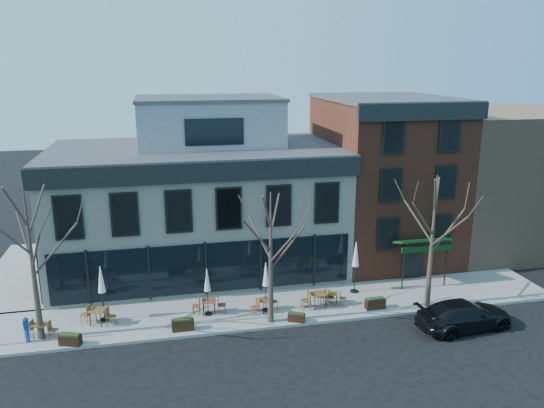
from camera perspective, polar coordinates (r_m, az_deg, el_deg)
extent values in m
plane|color=black|center=(31.84, -7.01, -10.00)|extent=(120.00, 120.00, 0.00)
cube|color=gray|center=(30.30, -0.38, -11.09)|extent=(33.50, 4.70, 0.15)
cube|color=gray|center=(38.31, -25.02, -6.83)|extent=(4.50, 12.00, 0.15)
cube|color=silver|center=(35.14, -7.99, -0.65)|extent=(18.00, 10.00, 8.00)
cube|color=#47474C|center=(34.28, -8.23, 5.88)|extent=(18.30, 10.30, 0.30)
cube|color=black|center=(29.34, -7.46, 3.38)|extent=(18.30, 0.25, 1.10)
cube|color=black|center=(34.96, -23.31, 4.15)|extent=(0.25, 10.30, 1.10)
cube|color=black|center=(31.03, -7.11, -6.87)|extent=(17.20, 0.12, 3.00)
cube|color=black|center=(35.39, -22.57, -5.15)|extent=(0.12, 7.50, 3.00)
cube|color=gray|center=(35.14, -6.80, 8.70)|extent=(9.00, 6.50, 3.00)
cube|color=brown|center=(37.92, 11.92, 2.66)|extent=(8.00, 10.00, 11.00)
cube|color=#47474C|center=(37.16, 12.39, 11.05)|extent=(8.20, 10.20, 0.25)
cube|color=black|center=(32.61, 16.08, 9.51)|extent=(8.20, 0.25, 1.00)
cube|color=black|center=(33.54, 15.71, -3.82)|extent=(3.20, 1.66, 0.67)
cube|color=black|center=(34.75, 14.91, -5.99)|extent=(1.40, 0.10, 2.50)
cube|color=#8C664C|center=(43.82, 23.40, 2.72)|extent=(12.00, 12.00, 10.00)
cone|color=#382B21|center=(27.92, -24.37, -5.84)|extent=(0.34, 0.34, 7.92)
cylinder|color=#382B21|center=(27.69, -22.26, -4.52)|extent=(2.23, 0.50, 2.48)
cylinder|color=#382B21|center=(28.59, -25.09, -3.25)|extent=(1.03, 2.05, 2.14)
cylinder|color=#382B21|center=(27.36, -26.57, -3.08)|extent=(1.80, 0.75, 2.21)
cylinder|color=#382B21|center=(26.63, -24.05, -4.63)|extent=(1.03, 2.04, 2.28)
cone|color=#382B21|center=(27.24, -0.15, -5.92)|extent=(0.34, 0.34, 7.04)
cylinder|color=#382B21|center=(27.42, 1.72, -4.66)|extent=(2.00, 0.46, 2.21)
cylinder|color=#382B21|center=(27.65, -1.34, -3.59)|extent=(0.93, 1.84, 1.91)
cylinder|color=#382B21|center=(26.39, -1.62, -3.47)|extent=(1.61, 0.68, 1.97)
cylinder|color=#382B21|center=(26.25, 1.10, -4.80)|extent=(0.93, 1.83, 2.03)
cone|color=#382B21|center=(30.24, 16.82, -3.99)|extent=(0.34, 0.34, 7.48)
cylinder|color=#382B21|center=(30.71, 18.39, -2.77)|extent=(2.12, 0.48, 2.35)
cylinder|color=#382B21|center=(30.51, 15.44, -1.80)|extent=(0.98, 1.94, 2.03)
cylinder|color=#382B21|center=(29.19, 15.93, -1.60)|extent=(1.71, 0.71, 2.09)
cylinder|color=#382B21|center=(29.43, 18.52, -2.83)|extent=(0.98, 1.94, 2.16)
imported|color=black|center=(29.73, 19.98, -11.15)|extent=(5.32, 2.58, 1.49)
cylinder|color=#0D42B3|center=(29.20, -24.82, -12.70)|extent=(0.20, 0.20, 0.72)
cube|color=#0D42B3|center=(28.93, -24.95, -11.62)|extent=(0.23, 0.19, 0.51)
cone|color=#0D42B3|center=(28.80, -25.02, -11.07)|extent=(0.27, 0.27, 0.12)
cube|color=brown|center=(29.22, -23.65, -11.77)|extent=(0.86, 0.86, 0.04)
cylinder|color=black|center=(29.31, -24.31, -12.55)|extent=(0.04, 0.04, 0.70)
cylinder|color=black|center=(29.04, -23.36, -12.70)|extent=(0.04, 0.04, 0.70)
cylinder|color=black|center=(29.72, -23.77, -12.10)|extent=(0.04, 0.04, 0.70)
cylinder|color=black|center=(29.46, -22.84, -12.24)|extent=(0.04, 0.04, 0.70)
cube|color=brown|center=(29.48, -18.24, -10.79)|extent=(1.00, 1.00, 0.04)
cylinder|color=black|center=(29.56, -18.99, -11.66)|extent=(0.04, 0.04, 0.79)
cylinder|color=black|center=(29.28, -17.92, -11.83)|extent=(0.04, 0.04, 0.79)
cylinder|color=black|center=(30.03, -18.42, -11.17)|extent=(0.04, 0.04, 0.79)
cylinder|color=black|center=(29.76, -17.36, -11.33)|extent=(0.04, 0.04, 0.79)
cube|color=brown|center=(29.35, -6.80, -10.26)|extent=(0.83, 0.83, 0.04)
cylinder|color=black|center=(29.27, -7.39, -11.21)|extent=(0.04, 0.04, 0.76)
cylinder|color=black|center=(29.24, -6.20, -11.20)|extent=(0.04, 0.04, 0.76)
cylinder|color=black|center=(29.80, -7.34, -10.71)|extent=(0.04, 0.04, 0.76)
cylinder|color=black|center=(29.78, -6.18, -10.69)|extent=(0.04, 0.04, 0.76)
cube|color=brown|center=(29.43, -0.81, -10.25)|extent=(0.87, 0.87, 0.04)
cylinder|color=black|center=(29.26, -0.95, -11.18)|extent=(0.04, 0.04, 0.68)
cylinder|color=black|center=(29.52, -0.08, -10.92)|extent=(0.04, 0.04, 0.68)
cylinder|color=black|center=(29.65, -1.53, -10.81)|extent=(0.04, 0.04, 0.68)
cylinder|color=black|center=(29.92, -0.67, -10.56)|extent=(0.04, 0.04, 0.68)
cube|color=brown|center=(29.93, 4.97, -9.61)|extent=(0.84, 0.84, 0.04)
cylinder|color=black|center=(29.74, 4.62, -10.65)|extent=(0.04, 0.04, 0.80)
cylinder|color=black|center=(29.95, 5.74, -10.48)|extent=(0.04, 0.04, 0.80)
cylinder|color=black|center=(30.26, 4.17, -10.16)|extent=(0.04, 0.04, 0.80)
cylinder|color=black|center=(30.47, 5.28, -10.00)|extent=(0.04, 0.04, 0.80)
cube|color=brown|center=(30.41, 6.48, -9.50)|extent=(0.87, 0.87, 0.04)
cylinder|color=black|center=(30.34, 5.91, -10.26)|extent=(0.04, 0.04, 0.68)
cylinder|color=black|center=(30.29, 6.91, -10.34)|extent=(0.04, 0.04, 0.68)
cylinder|color=black|center=(30.82, 6.02, -9.85)|extent=(0.04, 0.04, 0.68)
cylinder|color=black|center=(30.77, 7.01, -9.92)|extent=(0.04, 0.04, 0.68)
cylinder|color=black|center=(30.17, -17.56, -11.73)|extent=(0.49, 0.49, 0.07)
cylinder|color=black|center=(29.67, -17.74, -9.69)|extent=(0.06, 0.06, 2.43)
cone|color=white|center=(29.24, -17.91, -7.71)|extent=(0.40, 0.40, 1.44)
cylinder|color=black|center=(29.57, -6.87, -11.67)|extent=(0.43, 0.43, 0.06)
cylinder|color=black|center=(29.12, -6.94, -9.84)|extent=(0.05, 0.05, 2.13)
cone|color=silver|center=(28.73, -7.00, -8.09)|extent=(0.35, 0.35, 1.26)
cylinder|color=black|center=(29.81, -0.66, -11.32)|extent=(0.45, 0.45, 0.06)
cylinder|color=black|center=(29.34, -0.66, -9.40)|extent=(0.05, 0.05, 2.26)
cone|color=white|center=(28.93, -0.67, -7.55)|extent=(0.37, 0.37, 1.33)
cylinder|color=black|center=(32.40, 8.83, -9.25)|extent=(0.50, 0.50, 0.07)
cylinder|color=black|center=(31.93, 8.92, -7.26)|extent=(0.06, 0.06, 2.50)
cone|color=silver|center=(31.52, 9.01, -5.35)|extent=(0.41, 0.41, 1.48)
cube|color=black|center=(28.20, -20.88, -13.50)|extent=(1.12, 0.72, 0.52)
cube|color=#1E3314|center=(28.07, -20.93, -12.99)|extent=(0.99, 0.61, 0.08)
cube|color=black|center=(28.11, -9.57, -12.70)|extent=(1.13, 0.48, 0.56)
cube|color=#1E3314|center=(27.98, -9.59, -12.15)|extent=(1.02, 0.39, 0.09)
cube|color=black|center=(28.60, 2.64, -12.11)|extent=(0.95, 0.68, 0.44)
cube|color=#1E3314|center=(28.50, 2.65, -11.68)|extent=(0.84, 0.58, 0.07)
cube|color=black|center=(30.49, 11.03, -10.48)|extent=(1.11, 0.46, 0.55)
cube|color=#1E3314|center=(30.36, 11.06, -9.97)|extent=(1.00, 0.37, 0.09)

